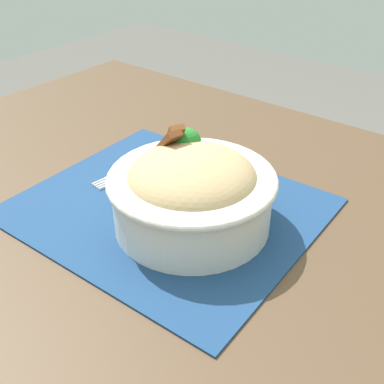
% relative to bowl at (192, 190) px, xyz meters
% --- Properties ---
extents(table, '(1.11, 0.84, 0.75)m').
position_rel_bowl_xyz_m(table, '(0.05, -0.01, -0.12)').
color(table, '#4C3826').
rests_on(table, ground_plane).
extents(placemat, '(0.41, 0.35, 0.00)m').
position_rel_bowl_xyz_m(placemat, '(0.05, -0.01, -0.05)').
color(placemat, navy).
rests_on(placemat, table).
extents(bowl, '(0.22, 0.22, 0.12)m').
position_rel_bowl_xyz_m(bowl, '(0.00, 0.00, 0.00)').
color(bowl, silver).
rests_on(bowl, placemat).
extents(fork, '(0.03, 0.13, 0.00)m').
position_rel_bowl_xyz_m(fork, '(0.16, -0.04, -0.05)').
color(fork, silver).
rests_on(fork, placemat).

